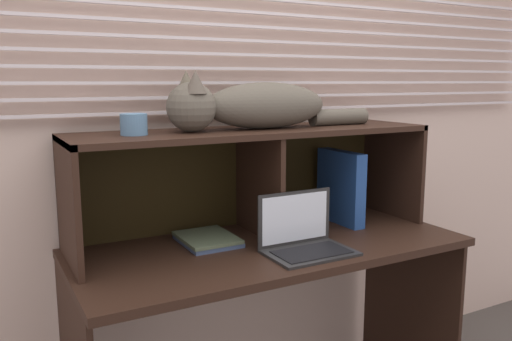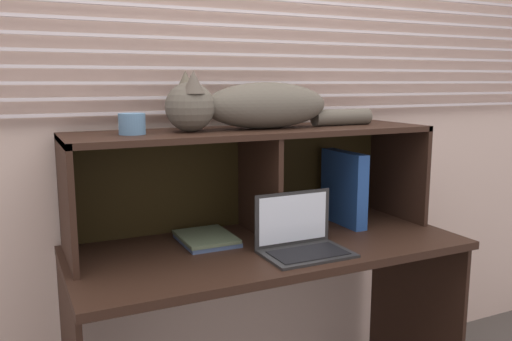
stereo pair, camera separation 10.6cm
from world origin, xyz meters
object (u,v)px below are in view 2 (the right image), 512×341
(cat, at_px, (251,106))
(book_stack, at_px, (206,239))
(small_basket, at_px, (132,124))
(laptop, at_px, (301,240))
(binder_upright, at_px, (344,188))

(cat, relative_size, book_stack, 3.58)
(cat, xyz_separation_m, small_basket, (-0.45, 0.00, -0.05))
(laptop, distance_m, binder_upright, 0.45)
(laptop, xyz_separation_m, book_stack, (-0.27, 0.25, -0.03))
(binder_upright, distance_m, small_basket, 0.93)
(laptop, height_order, book_stack, laptop)
(binder_upright, distance_m, book_stack, 0.64)
(book_stack, height_order, small_basket, small_basket)
(laptop, distance_m, small_basket, 0.72)
(book_stack, relative_size, small_basket, 2.68)
(laptop, xyz_separation_m, binder_upright, (0.35, 0.25, 0.11))
(cat, relative_size, binder_upright, 2.81)
(cat, xyz_separation_m, laptop, (0.08, -0.25, -0.47))
(cat, bearing_deg, binder_upright, 0.00)
(cat, height_order, laptop, cat)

